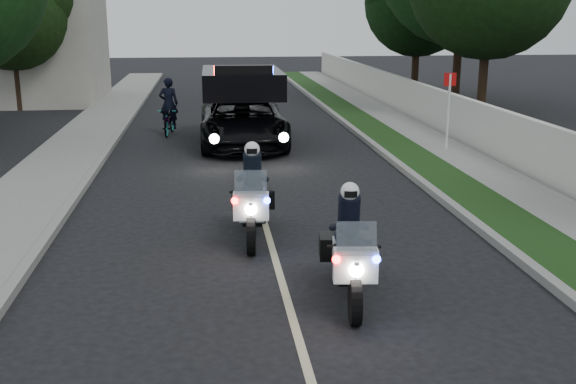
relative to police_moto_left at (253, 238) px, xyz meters
name	(u,v)px	position (x,y,z in m)	size (l,w,h in m)	color
ground	(300,345)	(0.30, -4.38, 0.00)	(120.00, 120.00, 0.00)	black
curb_right	(399,165)	(4.40, 5.62, 0.07)	(0.20, 60.00, 0.15)	gray
grass_verge	(423,164)	(5.10, 5.62, 0.08)	(1.20, 60.00, 0.16)	#193814
sidewalk_right	(469,163)	(6.40, 5.62, 0.08)	(1.40, 60.00, 0.16)	gray
property_wall	(505,138)	(7.40, 5.62, 0.75)	(0.22, 60.00, 1.50)	beige
curb_left	(92,173)	(-3.80, 5.62, 0.07)	(0.20, 60.00, 0.15)	gray
sidewalk_left	(49,174)	(-4.90, 5.62, 0.08)	(2.00, 60.00, 0.16)	gray
building_far	(10,27)	(-9.70, 21.62, 3.50)	(8.00, 6.00, 7.00)	#A8A396
lane_marking	(250,171)	(0.30, 5.62, 0.00)	(0.12, 50.00, 0.01)	#BFB78C
police_moto_left	(253,238)	(0.00, 0.00, 0.00)	(0.75, 2.14, 1.82)	silver
police_moto_right	(348,298)	(1.21, -2.99, 0.00)	(0.72, 2.05, 1.74)	silver
police_suv	(243,145)	(0.34, 9.40, 0.00)	(2.66, 5.74, 2.79)	black
bicycle	(170,135)	(-2.09, 11.66, 0.00)	(0.61, 1.75, 0.91)	black
cyclist	(170,135)	(-2.09, 11.66, 0.00)	(0.64, 0.43, 1.77)	black
sign_post	(446,154)	(6.30, 7.21, 0.00)	(0.39, 0.39, 2.50)	#A90C13
tree_right_c	(480,117)	(10.26, 14.33, 0.00)	(6.37, 6.37, 10.62)	black
tree_right_d	(454,107)	(10.37, 17.60, 0.00)	(7.36, 7.36, 12.27)	#143A13
tree_right_e	(414,95)	(9.91, 22.30, 0.00)	(5.39, 5.39, 8.99)	black
tree_left_far	(21,110)	(-8.86, 18.76, 0.00)	(4.74, 4.74, 7.90)	black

